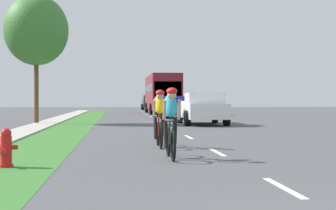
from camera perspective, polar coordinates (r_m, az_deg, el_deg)
ground_plane at (r=23.94m, az=0.28°, el=-2.51°), size 120.00×120.00×0.00m
grass_verge at (r=23.91m, az=-10.85°, el=-2.52°), size 2.02×70.00×0.01m
sidewalk_concrete at (r=24.11m, az=-14.79°, el=-2.50°), size 1.31×70.00×0.10m
lane_markings_center at (r=27.91m, az=-0.57°, el=-2.05°), size 0.12×52.71×0.01m
fire_hydrant_red at (r=10.43m, az=-17.65°, el=-4.63°), size 0.44×0.38×0.76m
cyclist_lead at (r=11.30m, az=0.31°, el=-1.95°), size 0.42×1.72×1.58m
cyclist_trailing at (r=14.00m, az=-0.96°, el=-1.45°), size 0.42×1.72×1.58m
pickup_white at (r=26.61m, az=3.86°, el=-0.41°), size 2.22×5.10×1.64m
sedan_blue at (r=36.02m, az=0.51°, el=-0.22°), size 1.98×4.30×1.52m
bus_maroon at (r=47.35m, az=-0.69°, el=1.46°), size 2.78×11.60×3.48m
suv_dark_green at (r=63.17m, az=-1.99°, el=0.32°), size 2.15×4.70×1.79m
street_tree_near at (r=28.62m, az=-14.51°, el=8.07°), size 3.44×3.44×6.93m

